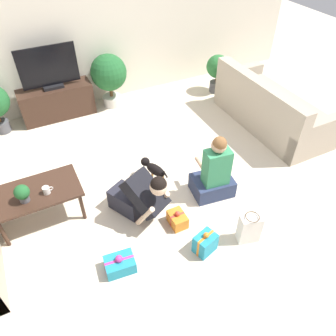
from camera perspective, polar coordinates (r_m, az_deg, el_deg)
ground_plane at (r=4.53m, az=-2.72°, el=-3.14°), size 16.00×16.00×0.00m
wall_back at (r=6.04m, az=-14.42°, el=22.25°), size 8.40×0.06×2.60m
sofa_right at (r=5.78m, az=17.32°, el=9.78°), size 0.93×2.08×0.87m
coffee_table at (r=4.15m, az=-21.98°, el=-4.29°), size 1.02×0.59×0.46m
tv_console at (r=6.09m, az=-18.72°, el=10.83°), size 1.22×0.41×0.56m
tv at (r=5.83m, az=-20.00°, el=15.77°), size 0.93×0.20×0.70m
potted_plant_corner_right at (r=6.57m, az=8.63°, el=16.64°), size 0.43×0.43×0.73m
potted_plant_back_right at (r=6.06m, az=-10.26°, el=15.71°), size 0.63×0.63×0.96m
person_kneeling at (r=3.92m, az=-4.91°, el=-4.87°), size 0.63×0.84×0.80m
person_sitting at (r=4.24m, az=8.06°, el=-1.09°), size 0.57×0.52×0.95m
dog at (r=4.48m, az=-2.63°, el=-0.06°), size 0.25×0.46×0.31m
gift_box_a at (r=3.78m, az=6.50°, el=-12.87°), size 0.28×0.25×0.30m
gift_box_b at (r=3.70m, az=-8.37°, el=-16.23°), size 0.34×0.26×0.22m
gift_box_c at (r=4.02m, az=1.64°, el=-8.90°), size 0.18×0.25×0.22m
gift_bag_a at (r=3.90m, az=13.99°, el=-10.19°), size 0.27×0.20×0.41m
mug at (r=4.01m, az=-20.40°, el=-3.63°), size 0.12×0.08×0.09m
tabletop_plant at (r=3.97m, az=-24.08°, el=-3.97°), size 0.17×0.17×0.22m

